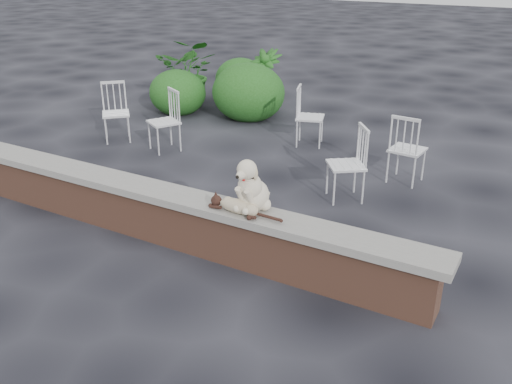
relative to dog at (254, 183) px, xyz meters
The scene contains 13 objects.
ground 1.46m from the dog, behind, with size 60.00×60.00×0.00m, color black.
brick_wall 1.33m from the dog, behind, with size 6.00×0.30×0.50m, color brown.
capstone 1.23m from the dog, behind, with size 6.20×0.40×0.08m, color slate.
dog is the anchor object (origin of this frame).
cat 0.26m from the dog, 118.07° to the right, with size 0.92×0.22×0.16m, color #C1AB8A, non-canonical shape.
chair_b 3.66m from the dog, 142.25° to the left, with size 0.56×0.56×0.94m, color white, non-canonical shape.
chair_a 4.46m from the dog, 149.99° to the left, with size 0.56×0.56×0.94m, color white, non-canonical shape.
chair_e 3.75m from the dog, 106.09° to the left, with size 0.56×0.56×0.94m, color white, non-canonical shape.
chair_d 1.93m from the dog, 83.08° to the left, with size 0.56×0.56×0.94m, color white, non-canonical shape.
chair_c 2.93m from the dog, 75.53° to the left, with size 0.56×0.56×0.94m, color white, non-canonical shape.
potted_plant_a 6.17m from the dog, 131.66° to the left, with size 1.20×1.04×1.34m, color #1D4C15.
potted_plant_b 5.59m from the dog, 117.79° to the left, with size 0.67×0.67×1.19m, color #1D4C15.
shrubbery 5.69m from the dog, 124.86° to the left, with size 2.59×2.65×1.08m.
Camera 1 is at (3.57, -4.09, 2.87)m, focal length 38.65 mm.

